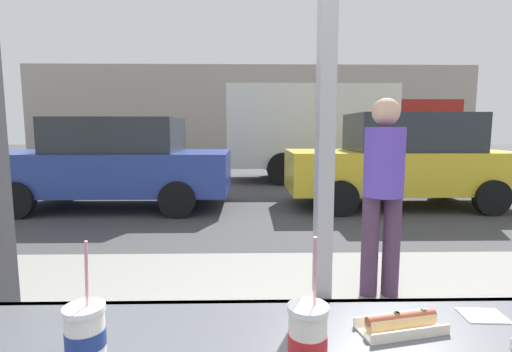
# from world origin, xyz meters

# --- Properties ---
(ground_plane) EXTENTS (60.00, 60.00, 0.00)m
(ground_plane) POSITION_xyz_m (0.00, 8.00, 0.00)
(ground_plane) COLOR #424244
(sidewalk_strip) EXTENTS (16.00, 2.80, 0.15)m
(sidewalk_strip) POSITION_xyz_m (0.00, 1.60, 0.07)
(sidewalk_strip) COLOR gray
(sidewalk_strip) RESTS_ON ground
(window_wall) EXTENTS (2.90, 0.20, 2.90)m
(window_wall) POSITION_xyz_m (0.00, 0.08, 1.83)
(window_wall) COLOR #2D2D33
(window_wall) RESTS_ON ground
(building_facade_far) EXTENTS (28.00, 1.20, 5.48)m
(building_facade_far) POSITION_xyz_m (0.00, 23.22, 2.74)
(building_facade_far) COLOR #A89E8E
(building_facade_far) RESTS_ON ground
(soda_cup_left) EXTENTS (0.09, 0.09, 0.31)m
(soda_cup_left) POSITION_xyz_m (-0.61, -0.30, 1.06)
(soda_cup_left) COLOR silver
(soda_cup_left) RESTS_ON window_counter
(soda_cup_right) EXTENTS (0.09, 0.09, 0.33)m
(soda_cup_right) POSITION_xyz_m (-0.12, -0.36, 1.08)
(soda_cup_right) COLOR silver
(soda_cup_right) RESTS_ON window_counter
(hotdog_tray_near) EXTENTS (0.25, 0.14, 0.05)m
(hotdog_tray_near) POSITION_xyz_m (0.17, -0.15, 1.01)
(hotdog_tray_near) COLOR beige
(hotdog_tray_near) RESTS_ON window_counter
(napkin_wrapper) EXTENTS (0.13, 0.10, 0.00)m
(napkin_wrapper) POSITION_xyz_m (0.44, -0.08, 0.99)
(napkin_wrapper) COLOR white
(napkin_wrapper) RESTS_ON window_counter
(parked_car_blue) EXTENTS (4.46, 2.07, 1.75)m
(parked_car_blue) POSITION_xyz_m (-2.83, 6.31, 0.89)
(parked_car_blue) COLOR #283D93
(parked_car_blue) RESTS_ON ground
(parked_car_yellow) EXTENTS (4.38, 1.90, 1.84)m
(parked_car_yellow) POSITION_xyz_m (2.80, 6.31, 0.92)
(parked_car_yellow) COLOR gold
(parked_car_yellow) RESTS_ON ground
(box_truck) EXTENTS (6.50, 2.44, 2.77)m
(box_truck) POSITION_xyz_m (2.31, 10.34, 1.53)
(box_truck) COLOR silver
(box_truck) RESTS_ON ground
(pedestrian) EXTENTS (0.32, 0.32, 1.63)m
(pedestrian) POSITION_xyz_m (0.85, 1.91, 1.08)
(pedestrian) COLOR #462E47
(pedestrian) RESTS_ON sidewalk_strip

